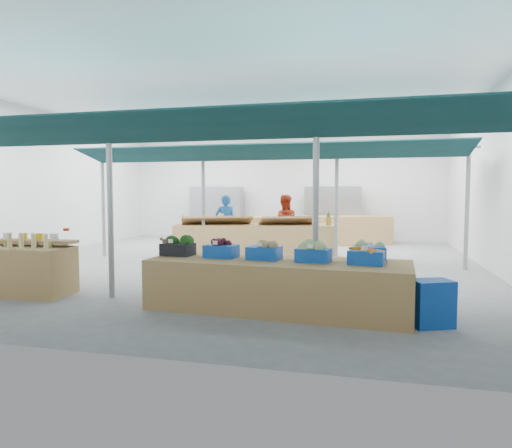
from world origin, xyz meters
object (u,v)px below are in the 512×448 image
object	(u,v)px
fruit_counter	(255,242)
vendor_right	(284,224)
vendor_left	(226,223)
crate_stack	(431,303)
bottle_shelf	(19,268)
veg_counter	(278,285)

from	to	relation	value
fruit_counter	vendor_right	xyz separation A→B (m)	(0.60, 1.10, 0.40)
fruit_counter	vendor_left	xyz separation A→B (m)	(-1.20, 1.10, 0.40)
vendor_left	vendor_right	distance (m)	1.80
crate_stack	vendor_right	size ratio (longest dim) A/B	0.36
bottle_shelf	vendor_left	distance (m)	6.61
veg_counter	vendor_right	xyz separation A→B (m)	(-1.05, 6.29, 0.48)
fruit_counter	crate_stack	world-z (taller)	fruit_counter
veg_counter	fruit_counter	size ratio (longest dim) A/B	0.91
bottle_shelf	vendor_right	size ratio (longest dim) A/B	1.12
bottle_shelf	vendor_left	size ratio (longest dim) A/B	1.12
crate_stack	vendor_right	distance (m)	7.44
bottle_shelf	vendor_left	bearing A→B (deg)	70.61
bottle_shelf	crate_stack	world-z (taller)	bottle_shelf
vendor_right	veg_counter	bearing A→B (deg)	88.52
veg_counter	vendor_left	bearing A→B (deg)	118.17
fruit_counter	vendor_right	bearing A→B (deg)	50.39
vendor_left	crate_stack	bearing A→B (deg)	116.06
veg_counter	vendor_right	bearing A→B (deg)	103.28
bottle_shelf	veg_counter	bearing A→B (deg)	-2.70
bottle_shelf	vendor_right	distance (m)	7.32
veg_counter	bottle_shelf	bearing A→B (deg)	-175.79
vendor_left	vendor_right	bearing A→B (deg)	169.01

